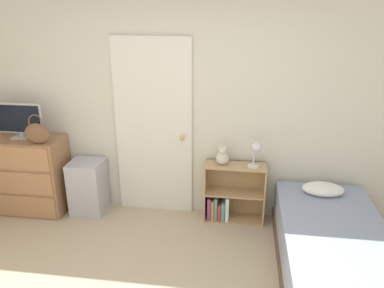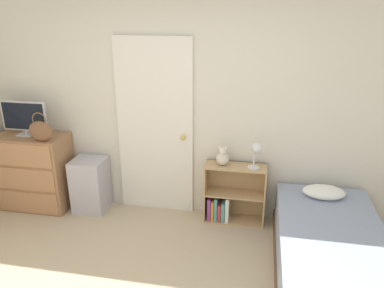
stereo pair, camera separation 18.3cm
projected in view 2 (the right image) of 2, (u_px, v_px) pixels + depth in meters
The scene contains 10 objects.
wall_back at pixel (187, 108), 4.19m from camera, with size 10.00×0.06×2.55m.
door_closed at pixel (155, 128), 4.29m from camera, with size 0.88×0.09×2.05m.
dresser at pixel (35, 171), 4.53m from camera, with size 0.83×0.46×0.92m.
tv at pixel (24, 118), 4.33m from camera, with size 0.55×0.16×0.40m.
handbag at pixel (41, 131), 4.16m from camera, with size 0.29×0.10×0.33m.
storage_bin at pixel (91, 185), 4.50m from camera, with size 0.38×0.37×0.65m.
bookshelf at pixel (229, 198), 4.28m from camera, with size 0.68×0.26×0.69m.
teddy_bear at pixel (223, 157), 4.11m from camera, with size 0.15×0.15×0.22m.
desk_lamp at pixel (256, 151), 3.97m from camera, with size 0.14×0.14×0.30m.
bed at pixel (330, 255), 3.37m from camera, with size 0.96×1.90×0.59m.
Camera 2 is at (0.82, -2.00, 2.35)m, focal length 35.00 mm.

